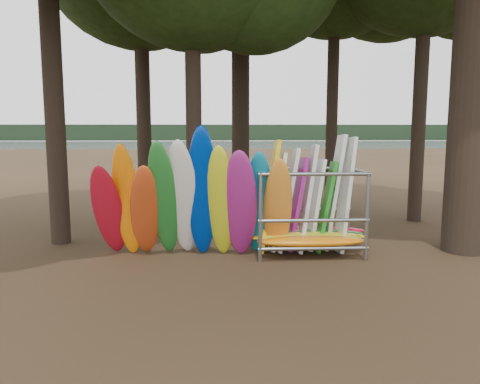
{
  "coord_description": "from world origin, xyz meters",
  "views": [
    {
      "loc": [
        -1.14,
        -10.32,
        3.01
      ],
      "look_at": [
        -0.55,
        1.5,
        1.4
      ],
      "focal_mm": 35.0,
      "sensor_mm": 36.0,
      "label": 1
    }
  ],
  "objects": [
    {
      "name": "ground",
      "position": [
        0.0,
        0.0,
        0.0
      ],
      "size": [
        120.0,
        120.0,
        0.0
      ],
      "primitive_type": "plane",
      "color": "#47331E",
      "rests_on": "ground"
    },
    {
      "name": "lake",
      "position": [
        0.0,
        60.0,
        0.0
      ],
      "size": [
        160.0,
        160.0,
        0.0
      ],
      "primitive_type": "plane",
      "color": "gray",
      "rests_on": "ground"
    },
    {
      "name": "far_shore",
      "position": [
        0.0,
        110.0,
        2.0
      ],
      "size": [
        160.0,
        4.0,
        4.0
      ],
      "primitive_type": "cube",
      "color": "black",
      "rests_on": "ground"
    },
    {
      "name": "kayak_row",
      "position": [
        -1.66,
        0.29,
        1.31
      ],
      "size": [
        4.67,
        1.86,
        3.22
      ],
      "color": "#B61024",
      "rests_on": "ground"
    },
    {
      "name": "storage_rack",
      "position": [
        1.05,
        0.72,
        0.97
      ],
      "size": [
        3.18,
        1.62,
        2.89
      ],
      "color": "slate",
      "rests_on": "ground"
    }
  ]
}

